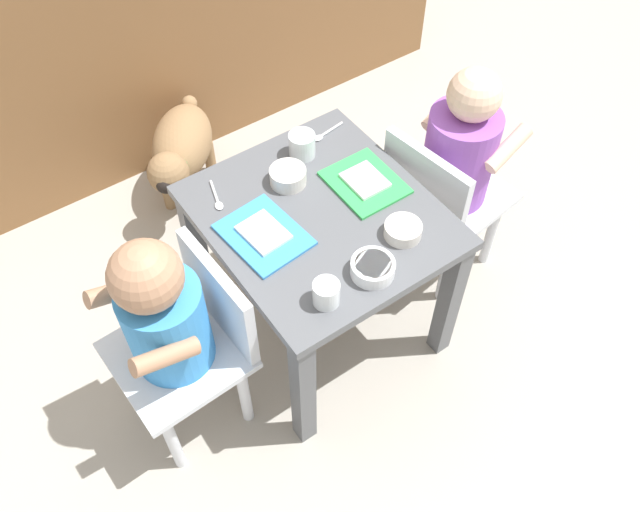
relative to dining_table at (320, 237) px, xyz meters
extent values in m
plane|color=#9E998E|center=(0.00, 0.00, -0.37)|extent=(7.00, 7.00, 0.00)
cube|color=brown|center=(0.00, 1.00, 0.09)|extent=(2.16, 0.33, 0.93)
cube|color=#515459|center=(0.00, 0.00, 0.07)|extent=(0.51, 0.56, 0.03)
cube|color=#515459|center=(-0.22, -0.25, -0.16)|extent=(0.04, 0.04, 0.43)
cube|color=#515459|center=(0.22, -0.25, -0.16)|extent=(0.04, 0.04, 0.43)
cube|color=#515459|center=(-0.22, 0.25, -0.16)|extent=(0.04, 0.04, 0.43)
cube|color=#515459|center=(0.22, 0.25, -0.16)|extent=(0.04, 0.04, 0.43)
cube|color=silver|center=(-0.42, -0.04, -0.09)|extent=(0.29, 0.29, 0.02)
cube|color=silver|center=(-0.30, -0.03, 0.03)|extent=(0.04, 0.27, 0.22)
cylinder|color=#388CD8|center=(-0.42, -0.04, 0.03)|extent=(0.18, 0.18, 0.23)
sphere|color=#A87A5B|center=(-0.43, -0.04, 0.22)|extent=(0.15, 0.15, 0.15)
cylinder|color=silver|center=(-0.53, 0.06, -0.24)|extent=(0.03, 0.03, 0.27)
cylinder|color=silver|center=(-0.52, -0.14, -0.24)|extent=(0.03, 0.03, 0.27)
cylinder|color=silver|center=(-0.33, 0.07, -0.24)|extent=(0.03, 0.03, 0.27)
cylinder|color=silver|center=(-0.32, -0.13, -0.24)|extent=(0.03, 0.03, 0.27)
cylinder|color=#A87A5B|center=(-0.48, 0.06, 0.09)|extent=(0.15, 0.05, 0.09)
cylinder|color=#A87A5B|center=(-0.47, -0.14, 0.09)|extent=(0.15, 0.05, 0.09)
cube|color=silver|center=(0.42, -0.02, -0.09)|extent=(0.31, 0.31, 0.02)
cube|color=silver|center=(0.30, -0.03, 0.03)|extent=(0.06, 0.27, 0.22)
cylinder|color=purple|center=(0.42, -0.02, 0.05)|extent=(0.18, 0.18, 0.26)
sphere|color=beige|center=(0.43, -0.02, 0.24)|extent=(0.13, 0.13, 0.13)
cylinder|color=silver|center=(0.54, -0.10, -0.24)|extent=(0.03, 0.03, 0.27)
cylinder|color=silver|center=(0.51, 0.10, -0.24)|extent=(0.03, 0.03, 0.27)
cylinder|color=silver|center=(0.34, -0.13, -0.24)|extent=(0.03, 0.03, 0.27)
cylinder|color=silver|center=(0.31, 0.07, -0.24)|extent=(0.03, 0.03, 0.27)
cylinder|color=beige|center=(0.48, -0.11, 0.11)|extent=(0.15, 0.06, 0.09)
cylinder|color=beige|center=(0.46, 0.09, 0.11)|extent=(0.15, 0.06, 0.09)
ellipsoid|color=olive|center=(-0.05, 0.67, -0.17)|extent=(0.33, 0.35, 0.17)
sphere|color=olive|center=(-0.16, 0.54, -0.13)|extent=(0.12, 0.12, 0.12)
sphere|color=black|center=(-0.19, 0.50, -0.13)|extent=(0.05, 0.05, 0.05)
torus|color=green|center=(-0.14, 0.56, -0.14)|extent=(0.10, 0.09, 0.10)
sphere|color=olive|center=(0.04, 0.79, -0.13)|extent=(0.05, 0.05, 0.05)
cylinder|color=olive|center=(-0.14, 0.64, -0.31)|extent=(0.04, 0.04, 0.13)
cylinder|color=olive|center=(-0.06, 0.57, -0.31)|extent=(0.04, 0.04, 0.13)
cylinder|color=olive|center=(-0.04, 0.77, -0.31)|extent=(0.04, 0.04, 0.13)
cylinder|color=olive|center=(0.04, 0.71, -0.31)|extent=(0.04, 0.04, 0.13)
cube|color=#388CD8|center=(-0.14, 0.02, 0.09)|extent=(0.17, 0.21, 0.01)
cube|color=white|center=(-0.14, 0.02, 0.10)|extent=(0.09, 0.12, 0.01)
cube|color=green|center=(0.14, 0.02, 0.09)|extent=(0.15, 0.18, 0.01)
cube|color=white|center=(0.14, 0.02, 0.10)|extent=(0.08, 0.10, 0.01)
cylinder|color=white|center=(-0.13, -0.21, 0.11)|extent=(0.06, 0.06, 0.06)
cylinder|color=silver|center=(-0.13, -0.21, 0.10)|extent=(0.05, 0.05, 0.03)
cylinder|color=white|center=(0.08, 0.19, 0.12)|extent=(0.07, 0.07, 0.06)
cylinder|color=silver|center=(0.08, 0.19, 0.10)|extent=(0.06, 0.06, 0.03)
cylinder|color=white|center=(-0.01, -0.21, 0.10)|extent=(0.10, 0.10, 0.03)
cylinder|color=#B26633|center=(-0.01, -0.21, 0.12)|extent=(0.08, 0.08, 0.01)
cylinder|color=silver|center=(-0.01, 0.13, 0.11)|extent=(0.09, 0.09, 0.04)
cylinder|color=#4C8C33|center=(-0.01, 0.13, 0.12)|extent=(0.07, 0.07, 0.01)
cylinder|color=silver|center=(0.11, -0.16, 0.10)|extent=(0.09, 0.09, 0.03)
cylinder|color=#B26633|center=(0.11, -0.16, 0.11)|extent=(0.07, 0.07, 0.01)
cylinder|color=silver|center=(0.19, 0.22, 0.09)|extent=(0.08, 0.02, 0.01)
ellipsoid|color=silver|center=(0.14, 0.21, 0.09)|extent=(0.03, 0.02, 0.01)
cylinder|color=silver|center=(-0.17, 0.20, 0.09)|extent=(0.03, 0.07, 0.01)
ellipsoid|color=silver|center=(-0.18, 0.15, 0.09)|extent=(0.03, 0.03, 0.01)
camera|label=1|loc=(-0.60, -0.86, 1.25)|focal=37.84mm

